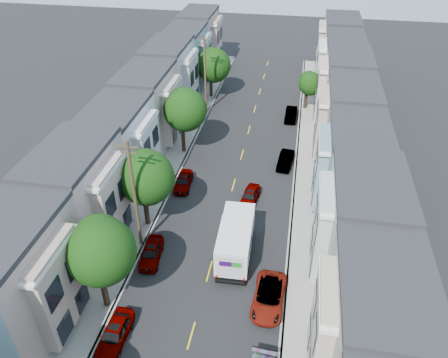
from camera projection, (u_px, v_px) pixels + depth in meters
name	position (u px, v px, depth m)	size (l,w,h in m)	color
ground	(209.00, 271.00, 34.54)	(160.00, 160.00, 0.00)	black
road_slab	(238.00, 169.00, 46.69)	(12.00, 70.00, 0.02)	black
curb_left	(183.00, 163.00, 47.54)	(0.30, 70.00, 0.15)	gray
curb_right	(295.00, 174.00, 45.77)	(0.30, 70.00, 0.15)	gray
sidewalk_left	(172.00, 162.00, 47.73)	(2.60, 70.00, 0.15)	gray
sidewalk_right	(307.00, 175.00, 45.58)	(2.60, 70.00, 0.15)	gray
centerline	(238.00, 169.00, 46.69)	(0.12, 70.00, 0.01)	gold
townhouse_row_left	(139.00, 159.00, 48.33)	(5.00, 70.00, 8.50)	gray
townhouse_row_right	(345.00, 180.00, 45.06)	(5.00, 70.00, 8.50)	gray
tree_b	(100.00, 252.00, 28.66)	(4.70, 4.70, 7.80)	black
tree_c	(146.00, 178.00, 36.35)	(4.70, 4.70, 7.44)	black
tree_d	(184.00, 110.00, 46.68)	(4.70, 4.70, 7.59)	black
tree_e	(213.00, 65.00, 59.48)	(4.70, 4.70, 7.00)	black
tree_far_r	(310.00, 84.00, 56.91)	(3.10, 3.10, 5.14)	black
utility_pole_near	(135.00, 196.00, 34.16)	(1.60, 0.26, 10.00)	#42301E
utility_pole_far	(205.00, 75.00, 55.22)	(1.60, 0.26, 10.00)	#42301E
fedex_truck	(236.00, 239.00, 35.00)	(2.55, 6.62, 3.18)	silver
lead_sedan	(250.00, 196.00, 41.68)	(1.49, 3.88, 1.26)	black
parked_left_b	(115.00, 334.00, 29.01)	(1.62, 4.24, 1.38)	black
parked_left_c	(151.00, 253.00, 35.33)	(1.56, 4.08, 1.32)	#A3A4B1
parked_left_d	(184.00, 181.00, 43.68)	(1.52, 3.98, 1.29)	#400B15
parked_right_b	(269.00, 297.00, 31.57)	(2.24, 4.85, 1.35)	silver
parked_right_c	(285.00, 160.00, 46.95)	(1.37, 3.89, 1.30)	black
parked_right_d	(291.00, 114.00, 56.03)	(1.40, 3.98, 1.33)	black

